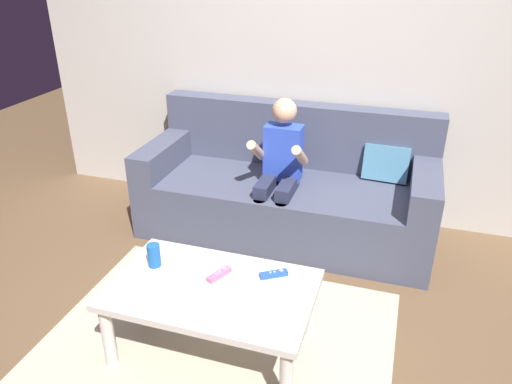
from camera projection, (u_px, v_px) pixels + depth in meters
The scene contains 9 objects.
ground_plane at pixel (238, 361), 2.43m from camera, with size 8.64×8.64×0.00m, color brown.
wall_back at pixel (320, 45), 3.34m from camera, with size 4.32×0.05×2.50m, color beige.
couch at pixel (288, 191), 3.46m from camera, with size 1.99×0.80×0.87m.
person_seated_on_couch at pixel (280, 167), 3.19m from camera, with size 0.34×0.42×1.00m.
coffee_table at pixel (212, 296), 2.37m from camera, with size 0.98×0.61×0.38m.
area_rug at pixel (215, 346), 2.51m from camera, with size 1.76×1.44×0.01m, color #BCB299.
game_remote_pink_near_edge at pixel (219, 274), 2.42m from camera, with size 0.09×0.14×0.03m.
game_remote_blue_center at pixel (274, 274), 2.42m from camera, with size 0.14×0.11×0.03m.
soda_can at pixel (154, 255), 2.48m from camera, with size 0.07×0.07×0.12m, color #1959B2.
Camera 1 is at (0.63, -1.70, 1.83)m, focal length 34.40 mm.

